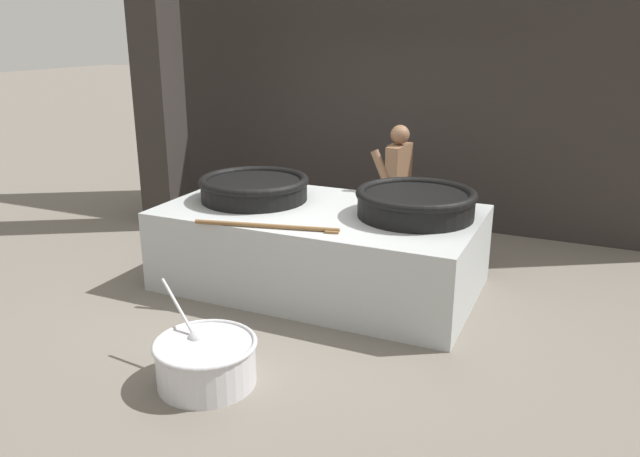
# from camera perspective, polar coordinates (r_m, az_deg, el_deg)

# --- Properties ---
(ground_plane) EXTENTS (60.00, 60.00, 0.00)m
(ground_plane) POSITION_cam_1_polar(r_m,az_deg,el_deg) (6.35, 0.00, -5.14)
(ground_plane) COLOR slate
(back_wall) EXTENTS (7.28, 0.24, 4.11)m
(back_wall) POSITION_cam_1_polar(r_m,az_deg,el_deg) (8.24, 7.53, 14.76)
(back_wall) COLOR #2D2826
(back_wall) RESTS_ON ground_plane
(support_pillar) EXTENTS (0.46, 0.46, 4.11)m
(support_pillar) POSITION_cam_1_polar(r_m,az_deg,el_deg) (8.20, -14.71, 14.34)
(support_pillar) COLOR #2D2826
(support_pillar) RESTS_ON ground_plane
(hearth_platform) EXTENTS (3.05, 1.69, 0.80)m
(hearth_platform) POSITION_cam_1_polar(r_m,az_deg,el_deg) (6.20, 0.00, -1.75)
(hearth_platform) COLOR #B2B7B7
(hearth_platform) RESTS_ON ground_plane
(giant_wok_near) EXTENTS (1.13, 1.13, 0.24)m
(giant_wok_near) POSITION_cam_1_polar(r_m,az_deg,el_deg) (6.43, -6.04, 3.78)
(giant_wok_near) COLOR black
(giant_wok_near) RESTS_ON hearth_platform
(giant_wok_far) EXTENTS (1.13, 1.13, 0.26)m
(giant_wok_far) POSITION_cam_1_polar(r_m,az_deg,el_deg) (5.87, 8.75, 2.42)
(giant_wok_far) COLOR black
(giant_wok_far) RESTS_ON hearth_platform
(stirring_paddle) EXTENTS (1.30, 0.36, 0.04)m
(stirring_paddle) POSITION_cam_1_polar(r_m,az_deg,el_deg) (5.50, -4.37, 0.20)
(stirring_paddle) COLOR brown
(stirring_paddle) RESTS_ON hearth_platform
(cook) EXTENTS (0.36, 0.56, 1.49)m
(cook) POSITION_cam_1_polar(r_m,az_deg,el_deg) (6.96, 7.08, 3.81)
(cook) COLOR brown
(cook) RESTS_ON ground_plane
(prep_bowl_vegetables) EXTENTS (0.93, 0.75, 0.64)m
(prep_bowl_vegetables) POSITION_cam_1_polar(r_m,az_deg,el_deg) (4.69, -10.36, -11.74)
(prep_bowl_vegetables) COLOR silver
(prep_bowl_vegetables) RESTS_ON ground_plane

